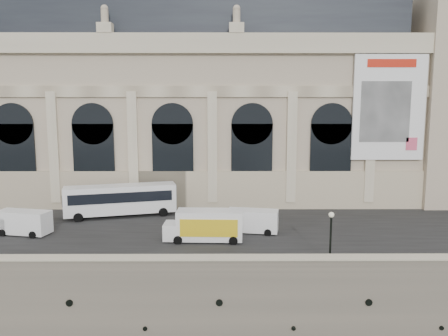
% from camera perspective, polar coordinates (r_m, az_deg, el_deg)
% --- Properties ---
extents(quay, '(160.00, 70.00, 6.00)m').
position_cam_1_polar(quay, '(70.02, -2.08, -5.29)').
color(quay, gray).
rests_on(quay, ground).
extents(street, '(160.00, 24.00, 0.06)m').
position_cam_1_polar(street, '(48.94, -2.88, -7.53)').
color(street, '#2D2D2D').
rests_on(street, quay).
extents(parapet, '(160.00, 1.40, 1.21)m').
position_cam_1_polar(parapet, '(36.02, -3.88, -12.38)').
color(parapet, gray).
rests_on(parapet, quay).
extents(museum, '(69.00, 18.70, 29.10)m').
position_cam_1_polar(museum, '(64.46, -7.65, 8.49)').
color(museum, '#B9A88E').
rests_on(museum, quay).
extents(bus_left, '(13.26, 6.01, 3.84)m').
position_cam_1_polar(bus_left, '(53.84, -13.34, -3.98)').
color(bus_left, white).
rests_on(bus_left, quay).
extents(van_b, '(5.97, 3.26, 2.51)m').
position_cam_1_polar(van_b, '(50.06, -25.03, -6.46)').
color(van_b, white).
rests_on(van_b, quay).
extents(van_c, '(5.76, 3.05, 2.44)m').
position_cam_1_polar(van_c, '(46.23, 3.33, -6.91)').
color(van_c, white).
rests_on(van_c, quay).
extents(box_truck, '(7.76, 2.98, 3.09)m').
position_cam_1_polar(box_truck, '(43.26, -2.48, -7.54)').
color(box_truck, white).
rests_on(box_truck, quay).
extents(lamp_right, '(0.46, 0.46, 4.54)m').
position_cam_1_polar(lamp_right, '(37.84, 13.75, -8.96)').
color(lamp_right, black).
rests_on(lamp_right, quay).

